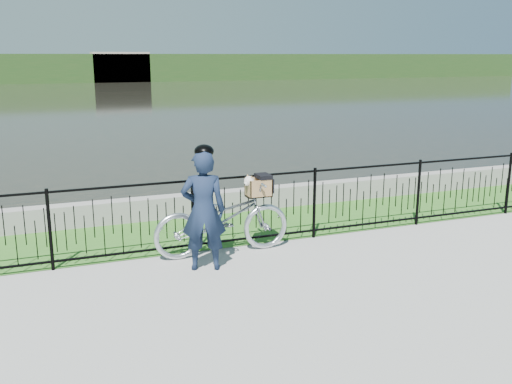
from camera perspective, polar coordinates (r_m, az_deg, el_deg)
name	(u,v)px	position (r m, az deg, el deg)	size (l,w,h in m)	color
ground	(300,281)	(7.57, 4.42, -8.91)	(120.00, 120.00, 0.00)	gray
grass_strip	(235,227)	(9.83, -2.09, -3.49)	(60.00, 2.00, 0.01)	#316720
water	(84,100)	(39.52, -16.79, 8.79)	(120.00, 120.00, 0.00)	black
quay_wall	(218,202)	(10.70, -3.84, -1.02)	(60.00, 0.30, 0.40)	gray
fence	(256,209)	(8.77, 0.01, -1.71)	(14.00, 0.06, 1.15)	black
far_treeline	(62,68)	(66.38, -18.83, 11.65)	(120.00, 6.00, 3.00)	#244219
far_building_right	(120,67)	(65.44, -13.41, 12.06)	(6.00, 3.00, 3.20)	#A09280
bicycle_rig	(223,218)	(8.41, -3.33, -2.61)	(2.05, 0.72, 1.18)	silver
cyclist	(203,209)	(7.74, -5.28, -1.69)	(0.69, 0.54, 1.73)	#131E36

